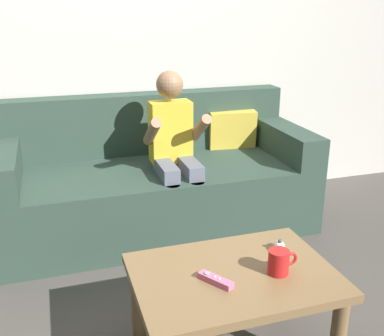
{
  "coord_description": "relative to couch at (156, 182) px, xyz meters",
  "views": [
    {
      "loc": [
        -0.49,
        -1.58,
        1.35
      ],
      "look_at": [
        0.16,
        0.45,
        0.6
      ],
      "focal_mm": 42.82,
      "sensor_mm": 36.0,
      "label": 1
    }
  ],
  "objects": [
    {
      "name": "coffee_table",
      "position": [
        0.01,
        -1.28,
        0.03
      ],
      "size": [
        0.77,
        0.54,
        0.4
      ],
      "color": "brown",
      "rests_on": "ground"
    },
    {
      "name": "coffee_mug",
      "position": [
        0.17,
        -1.33,
        0.15
      ],
      "size": [
        0.12,
        0.08,
        0.09
      ],
      "color": "red",
      "rests_on": "coffee_table"
    },
    {
      "name": "couch",
      "position": [
        0.0,
        0.0,
        0.0
      ],
      "size": [
        1.92,
        0.8,
        0.81
      ],
      "color": "#2D4238",
      "rests_on": "ground"
    },
    {
      "name": "nunchuk_white",
      "position": [
        0.25,
        -1.18,
        0.12
      ],
      "size": [
        0.07,
        0.1,
        0.05
      ],
      "color": "white",
      "rests_on": "coffee_table"
    },
    {
      "name": "game_remote_pink_near_edge",
      "position": [
        -0.09,
        -1.32,
        0.12
      ],
      "size": [
        0.11,
        0.14,
        0.03
      ],
      "color": "pink",
      "rests_on": "coffee_table"
    },
    {
      "name": "wall_back",
      "position": [
        -0.11,
        0.4,
        0.96
      ],
      "size": [
        4.7,
        0.05,
        2.5
      ],
      "primitive_type": "cube",
      "color": "beige",
      "rests_on": "ground"
    },
    {
      "name": "ground_plane",
      "position": [
        -0.11,
        -1.08,
        -0.29
      ],
      "size": [
        9.39,
        9.39,
        0.0
      ],
      "primitive_type": "plane",
      "color": "#4C4742"
    },
    {
      "name": "person_seated_on_couch",
      "position": [
        0.08,
        -0.18,
        0.28
      ],
      "size": [
        0.34,
        0.42,
        1.0
      ],
      "color": "slate",
      "rests_on": "ground"
    }
  ]
}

